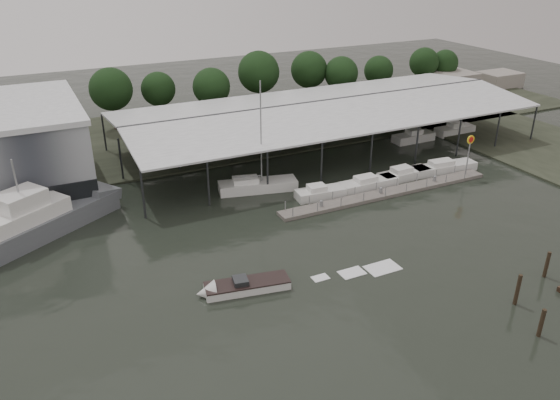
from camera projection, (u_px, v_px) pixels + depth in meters
name	position (u px, v px, depth m)	size (l,w,h in m)	color
ground	(319.00, 265.00, 50.02)	(200.00, 200.00, 0.00)	black
land_strip_far	(183.00, 135.00, 84.11)	(140.00, 30.00, 0.30)	#393E2E
covered_boat_shed	(326.00, 105.00, 76.97)	(58.24, 24.00, 6.96)	white
floating_dock	(387.00, 193.00, 64.06)	(28.00, 2.00, 1.40)	slate
shell_fuel_sign	(469.00, 148.00, 67.27)	(1.10, 0.18, 5.55)	gray
distant_commercial_buildings	(464.00, 81.00, 109.15)	(22.00, 8.00, 4.00)	gray
grey_trawler	(36.00, 221.00, 54.56)	(18.03, 13.51, 8.84)	#595E63
white_sailboat	(257.00, 185.00, 64.94)	(9.64, 4.63, 13.34)	silver
speedboat_underway	(240.00, 287.00, 46.10)	(18.79, 5.24, 2.00)	silver
moored_cruiser_0	(320.00, 193.00, 63.11)	(5.99, 2.78, 1.70)	silver
moored_cruiser_1	(368.00, 184.00, 65.55)	(7.40, 2.27, 1.70)	silver
moored_cruiser_2	(404.00, 174.00, 68.21)	(7.16, 2.43, 1.70)	silver
moored_cruiser_3	(443.00, 167.00, 70.31)	(9.08, 3.04, 1.70)	silver
horizon_tree_line	(287.00, 75.00, 94.68)	(70.79, 10.56, 10.60)	#301D15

